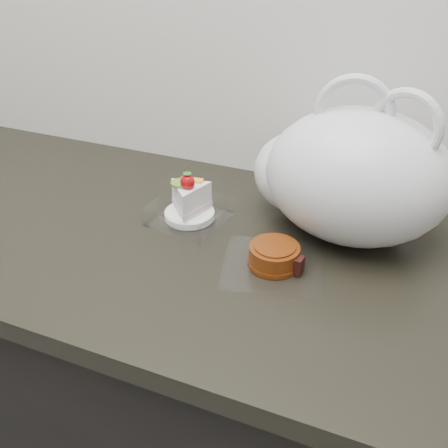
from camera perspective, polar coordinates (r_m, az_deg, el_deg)
The scene contains 4 objects.
counter at distance 1.28m, azimuth -6.67°, elevation -17.45°, with size 2.04×0.64×0.90m.
cake_tray at distance 0.99m, azimuth -3.99°, elevation 1.99°, with size 0.15×0.15×0.11m.
mooncake_wrap at distance 0.87m, azimuth 5.83°, elevation -3.82°, with size 0.21×0.20×0.04m.
plastic_bag at distance 0.93m, azimuth 13.74°, elevation 5.45°, with size 0.39×0.30×0.30m.
Camera 1 is at (0.44, 0.98, 1.42)m, focal length 40.00 mm.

